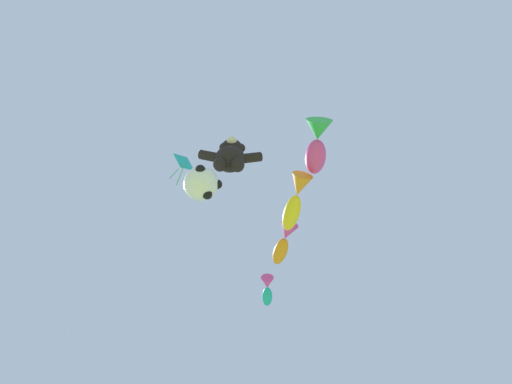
% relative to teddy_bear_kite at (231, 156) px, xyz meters
% --- Properties ---
extents(teddy_bear_kite, '(2.19, 0.97, 2.22)m').
position_rel_teddy_bear_kite_xyz_m(teddy_bear_kite, '(0.00, 0.00, 0.00)').
color(teddy_bear_kite, black).
extents(soccer_ball_kite, '(1.14, 1.14, 1.05)m').
position_rel_teddy_bear_kite_xyz_m(soccer_ball_kite, '(-0.73, 0.28, -1.82)').
color(soccer_ball_kite, white).
extents(fish_kite_magenta, '(0.91, 1.93, 0.90)m').
position_rel_teddy_bear_kite_xyz_m(fish_kite_magenta, '(2.93, -0.48, 0.22)').
color(fish_kite_magenta, '#E53F9E').
extents(fish_kite_goldfin, '(1.05, 2.35, 0.75)m').
position_rel_teddy_bear_kite_xyz_m(fish_kite_goldfin, '(2.35, 1.52, -0.07)').
color(fish_kite_goldfin, yellow).
extents(fish_kite_tangerine, '(1.02, 2.01, 0.69)m').
position_rel_teddy_bear_kite_xyz_m(fish_kite_tangerine, '(2.11, 3.60, 0.38)').
color(fish_kite_tangerine, orange).
extents(fish_kite_teal, '(0.57, 1.52, 0.55)m').
position_rel_teddy_bear_kite_xyz_m(fish_kite_teal, '(1.58, 6.06, 0.41)').
color(fish_kite_teal, '#19ADB2').
extents(diamond_kite, '(0.90, 0.79, 2.88)m').
position_rel_teddy_bear_kite_xyz_m(diamond_kite, '(-2.27, 1.45, 2.96)').
color(diamond_kite, '#19ADB2').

